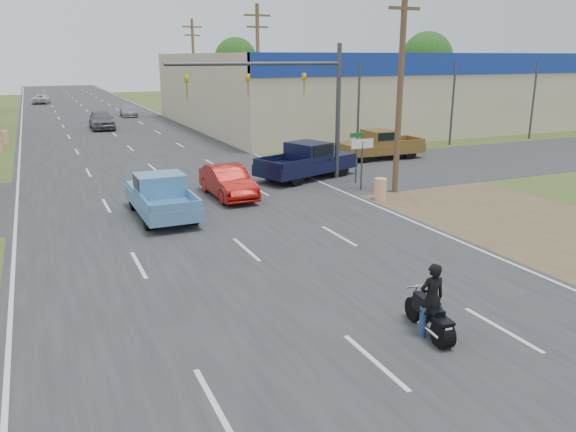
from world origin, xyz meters
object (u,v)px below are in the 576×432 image
red_convertible (228,182)px  distant_car_white (41,99)px  navy_pickup (309,160)px  brown_pickup (378,145)px  rider (432,302)px  distant_car_grey (101,120)px  blue_pickup (161,195)px  motorcycle (431,319)px  distant_car_silver (128,111)px

red_convertible → distant_car_white: size_ratio=0.99×
navy_pickup → brown_pickup: navy_pickup is taller
rider → distant_car_grey: bearing=-79.7°
rider → blue_pickup: size_ratio=0.32×
blue_pickup → distant_car_grey: blue_pickup is taller
motorcycle → brown_pickup: size_ratio=0.36×
rider → distant_car_white: rider is taller
red_convertible → brown_pickup: (11.99, 5.77, 0.20)m
distant_car_grey → brown_pickup: bearing=-57.5°
rider → navy_pickup: navy_pickup is taller
rider → brown_pickup: size_ratio=0.30×
red_convertible → brown_pickup: bearing=25.1°
red_convertible → navy_pickup: size_ratio=0.71×
motorcycle → red_convertible: bearing=97.3°
rider → distant_car_white: (-6.56, 77.01, -0.23)m
rider → blue_pickup: blue_pickup is taller
rider → navy_pickup: (5.31, 17.16, 0.12)m
motorcycle → rider: size_ratio=1.17×
rider → blue_pickup: bearing=-67.5°
distant_car_grey → distant_car_silver: 11.31m
distant_car_white → motorcycle: bearing=102.6°
blue_pickup → distant_car_silver: blue_pickup is taller
rider → red_convertible: bearing=-82.7°
brown_pickup → blue_pickup: bearing=117.8°
distant_car_silver → distant_car_white: bearing=113.5°
distant_car_silver → red_convertible: bearing=-89.0°
red_convertible → rider: (0.02, -14.82, 0.12)m
navy_pickup → brown_pickup: (6.66, 3.44, -0.05)m
red_convertible → rider: bearing=-90.5°
red_convertible → navy_pickup: bearing=23.0°
red_convertible → distant_car_white: (-6.54, 62.18, -0.11)m
red_convertible → blue_pickup: bearing=-152.0°
brown_pickup → distant_car_silver: bearing=18.4°
navy_pickup → distant_car_grey: navy_pickup is taller
navy_pickup → brown_pickup: 7.49m
rider → distant_car_silver: 54.35m
motorcycle → rider: (0.01, 0.04, 0.41)m
distant_car_silver → navy_pickup: bearing=-81.0°
brown_pickup → distant_car_white: size_ratio=1.25×
red_convertible → distant_car_silver: red_convertible is taller
red_convertible → distant_car_white: red_convertible is taller
navy_pickup → brown_pickup: bearing=97.7°
brown_pickup → distant_car_grey: (-14.29, 23.16, -0.08)m
red_convertible → brown_pickup: brown_pickup is taller
rider → blue_pickup: (-3.53, 12.90, 0.04)m
red_convertible → rider: rider is taller
red_convertible → motorcycle: red_convertible is taller
red_convertible → motorcycle: bearing=-90.6°
distant_car_grey → distant_car_white: bearing=98.1°
red_convertible → distant_car_grey: (-2.30, 28.94, 0.12)m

